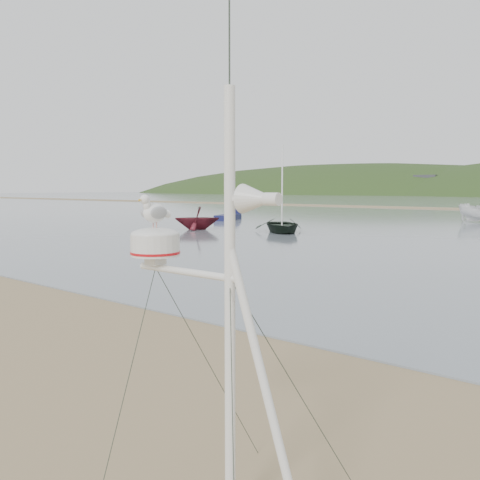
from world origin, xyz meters
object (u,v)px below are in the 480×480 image
Objects in this scene: mast_rig at (222,398)px; sailboat_blue_near at (232,216)px; boat_red at (197,208)px; boat_dark at (282,199)px.

sailboat_blue_near is (-28.16, 33.82, -0.83)m from mast_rig.
mast_rig is 0.82× the size of sailboat_blue_near.
sailboat_blue_near reaches higher than boat_red.
mast_rig is 31.89m from boat_red.
boat_red is 12.53m from sailboat_blue_near.
sailboat_blue_near is (-5.90, 10.98, -1.28)m from boat_red.
sailboat_blue_near reaches higher than boat_dark.
sailboat_blue_near is at bearing 99.02° from boat_dark.
mast_rig is 29.57m from boat_dark.
mast_rig is 1.51× the size of boat_red.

